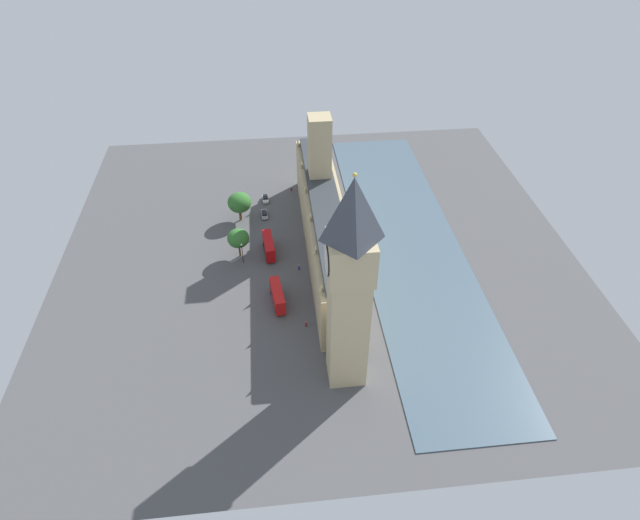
# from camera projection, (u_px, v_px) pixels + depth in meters

# --- Properties ---
(ground_plane) EXTENTS (145.50, 145.50, 0.00)m
(ground_plane) POSITION_uv_depth(u_px,v_px,m) (318.00, 251.00, 153.57)
(ground_plane) COLOR #4C4C4F
(river_thames) EXTENTS (28.92, 130.95, 0.25)m
(river_thames) POSITION_uv_depth(u_px,v_px,m) (409.00, 245.00, 155.71)
(river_thames) COLOR #475B6B
(river_thames) RESTS_ON ground
(parliament_building) EXTENTS (10.45, 75.50, 35.08)m
(parliament_building) POSITION_uv_depth(u_px,v_px,m) (324.00, 222.00, 148.69)
(parliament_building) COLOR tan
(parliament_building) RESTS_ON ground
(clock_tower) EXTENTS (8.96, 8.96, 51.50)m
(clock_tower) POSITION_uv_depth(u_px,v_px,m) (349.00, 285.00, 102.84)
(clock_tower) COLOR tan
(clock_tower) RESTS_ON ground
(car_white_near_tower) EXTENTS (2.13, 4.19, 1.74)m
(car_white_near_tower) POSITION_uv_depth(u_px,v_px,m) (265.00, 199.00, 173.42)
(car_white_near_tower) COLOR silver
(car_white_near_tower) RESTS_ON ground
(car_silver_leading) EXTENTS (2.11, 4.82, 1.74)m
(car_silver_leading) POSITION_uv_depth(u_px,v_px,m) (264.00, 214.00, 166.62)
(car_silver_leading) COLOR #B7B7BC
(car_silver_leading) RESTS_ON ground
(double_decker_bus_trailing) EXTENTS (3.44, 10.68, 4.75)m
(double_decker_bus_trailing) POSITION_uv_depth(u_px,v_px,m) (269.00, 246.00, 151.31)
(double_decker_bus_trailing) COLOR #B20C0F
(double_decker_bus_trailing) RESTS_ON ground
(double_decker_bus_kerbside) EXTENTS (3.78, 10.73, 4.75)m
(double_decker_bus_kerbside) POSITION_uv_depth(u_px,v_px,m) (277.00, 296.00, 135.45)
(double_decker_bus_kerbside) COLOR red
(double_decker_bus_kerbside) RESTS_ON ground
(pedestrian_by_river_gate) EXTENTS (0.60, 0.66, 1.56)m
(pedestrian_by_river_gate) POSITION_uv_depth(u_px,v_px,m) (306.00, 324.00, 130.47)
(pedestrian_by_river_gate) COLOR maroon
(pedestrian_by_river_gate) RESTS_ON ground
(pedestrian_under_trees) EXTENTS (0.62, 0.52, 1.64)m
(pedestrian_under_trees) POSITION_uv_depth(u_px,v_px,m) (291.00, 189.00, 178.13)
(pedestrian_under_trees) COLOR maroon
(pedestrian_under_trees) RESTS_ON ground
(pedestrian_midblock) EXTENTS (0.66, 0.60, 1.57)m
(pedestrian_midblock) POSITION_uv_depth(u_px,v_px,m) (299.00, 268.00, 146.86)
(pedestrian_midblock) COLOR navy
(pedestrian_midblock) RESTS_ON ground
(plane_tree_opposite_hall) EXTENTS (6.12, 6.12, 8.98)m
(plane_tree_opposite_hall) POSITION_uv_depth(u_px,v_px,m) (238.00, 238.00, 147.89)
(plane_tree_opposite_hall) COLOR brown
(plane_tree_opposite_hall) RESTS_ON ground
(plane_tree_corner) EXTENTS (4.64, 4.64, 7.21)m
(plane_tree_corner) POSITION_uv_depth(u_px,v_px,m) (239.00, 206.00, 162.28)
(plane_tree_corner) COLOR brown
(plane_tree_corner) RESTS_ON ground
(plane_tree_far_end) EXTENTS (7.18, 7.18, 9.39)m
(plane_tree_far_end) POSITION_uv_depth(u_px,v_px,m) (239.00, 203.00, 161.80)
(plane_tree_far_end) COLOR brown
(plane_tree_far_end) RESTS_ON ground
(street_lamp_slot_10) EXTENTS (0.56, 0.56, 6.66)m
(street_lamp_slot_10) POSITION_uv_depth(u_px,v_px,m) (242.00, 250.00, 146.75)
(street_lamp_slot_10) COLOR black
(street_lamp_slot_10) RESTS_ON ground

